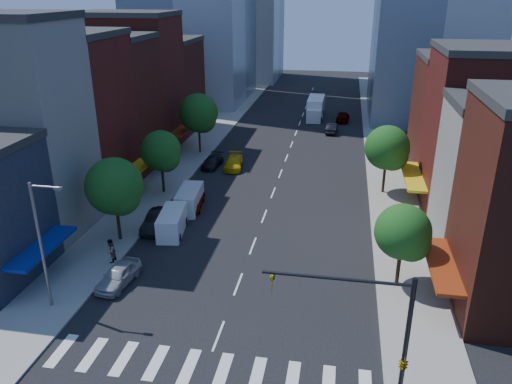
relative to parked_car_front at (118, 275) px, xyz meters
The scene contains 29 objects.
ground 9.79m from the parked_car_front, 27.45° to the right, with size 220.00×220.00×0.00m, color black.
sidewalk_left 35.71m from the parked_car_front, 96.17° to the left, with size 5.00×120.00×0.15m, color gray.
sidewalk_right 41.33m from the parked_car_front, 59.20° to the left, with size 5.00×120.00×0.15m, color gray.
crosswalk 11.48m from the parked_car_front, 40.89° to the right, with size 19.00×3.00×0.01m, color silver.
bldg_left_1 16.63m from the parked_car_front, 148.71° to the left, with size 12.00×8.00×18.00m, color #BBB6AC.
bldg_left_2 21.46m from the parked_car_front, 127.64° to the left, with size 12.00×9.00×16.00m, color #5A1A15.
bldg_left_3 28.25m from the parked_car_front, 116.73° to the left, with size 12.00×8.00×15.00m, color #4B1C12.
bldg_left_4 36.07m from the parked_car_front, 110.50° to the left, with size 12.00×9.00×17.00m, color #5A1A15.
bldg_left_5 44.63m from the parked_car_front, 106.19° to the left, with size 12.00×10.00×13.00m, color #4B1C12.
bldg_right_2 36.13m from the parked_car_front, 33.32° to the left, with size 12.00×10.00×15.00m, color #5A1A15.
bldg_right_3 42.23m from the parked_car_front, 44.84° to the left, with size 12.00×10.00×13.00m, color #4B1C12.
traffic_signal 20.95m from the parked_car_front, 25.81° to the right, with size 7.24×2.24×8.00m.
streetlight 6.52m from the parked_car_front, 131.94° to the right, with size 2.25×0.25×9.00m.
tree_left_near 8.08m from the parked_car_front, 112.69° to the left, with size 4.80×4.80×7.30m.
tree_left_mid 18.03m from the parked_car_front, 98.77° to the left, with size 4.20×4.20×6.65m.
tree_left_far 31.85m from the parked_car_front, 94.89° to the left, with size 5.00×5.00×7.75m.
tree_right_near 20.88m from the parked_car_front, ahead, with size 4.00×4.00×6.20m.
tree_right_far 29.81m from the parked_car_front, 46.52° to the left, with size 4.60×4.60×7.20m.
parked_car_front is the anchor object (origin of this frame).
parked_car_second 9.33m from the parked_car_front, 92.90° to the left, with size 1.68×4.82×1.59m, color black.
parked_car_third 14.29m from the parked_car_front, 85.34° to the left, with size 2.28×4.93×1.37m, color #999999.
parked_car_rear 26.52m from the parked_car_front, 89.67° to the left, with size 1.82×4.48×1.30m, color black.
cargo_van_near 8.63m from the parked_car_front, 82.15° to the left, with size 2.58×5.07×2.06m.
cargo_van_far 13.83m from the parked_car_front, 85.14° to the left, with size 2.41×5.11×2.11m.
taxi 26.66m from the parked_car_front, 83.89° to the left, with size 2.01×4.96×1.44m, color #DDB60B.
traffic_car_oncoming 46.77m from the parked_car_front, 72.67° to the left, with size 1.53×4.39×1.45m, color black.
traffic_car_far 54.14m from the parked_car_front, 73.41° to the left, with size 1.94×4.83×1.65m, color #999999.
box_truck 54.41m from the parked_car_front, 78.46° to the left, with size 2.69×8.39×3.37m.
pedestrian_far 3.28m from the parked_car_front, 124.39° to the left, with size 0.95×0.74×1.95m, color #999999.
Camera 1 is at (6.79, -24.76, 20.28)m, focal length 35.00 mm.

